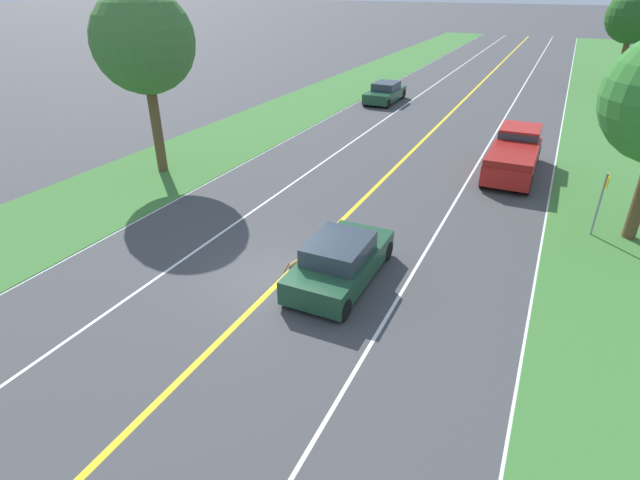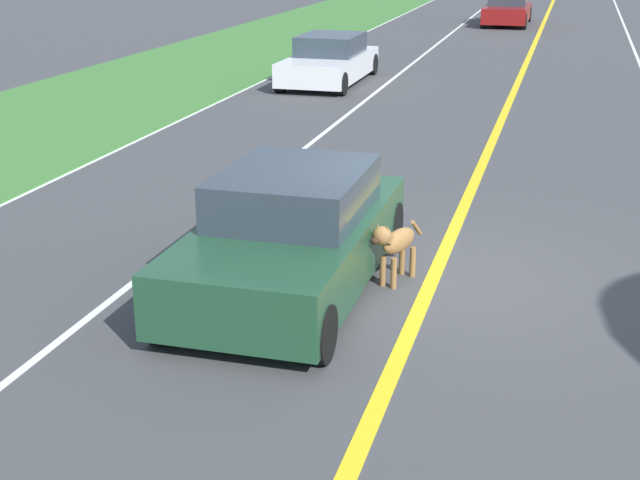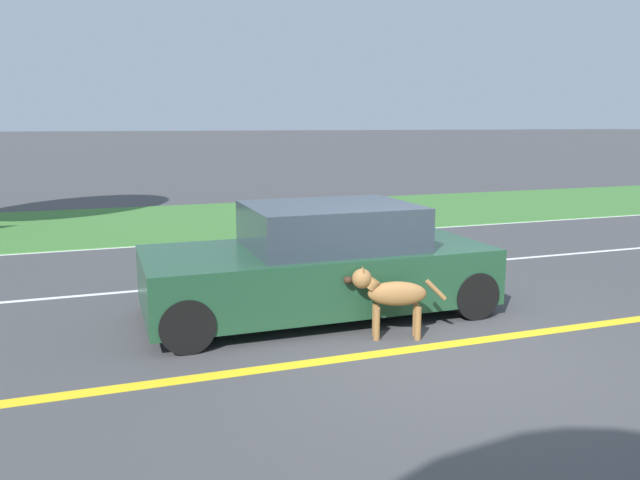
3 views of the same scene
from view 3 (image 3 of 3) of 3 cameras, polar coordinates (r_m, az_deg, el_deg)
ground_plane at (r=7.08m, az=10.20°, el=-9.59°), size 400.00×400.00×0.00m
centre_divider_line at (r=7.08m, az=10.20°, el=-9.56°), size 0.18×160.00×0.01m
lane_edge_line_right at (r=13.40m, az=-4.73°, el=0.18°), size 0.14×160.00×0.01m
lane_dash_same_dir at (r=10.13m, az=0.37°, el=-3.21°), size 0.10×160.00×0.01m
grass_verge_right at (r=16.28m, az=-7.45°, el=2.03°), size 6.00×160.00×0.03m
ego_car at (r=7.99m, az=0.04°, el=-2.18°), size 1.94×4.36×1.41m
dog at (r=7.14m, az=6.33°, el=-4.89°), size 0.48×1.14×0.84m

